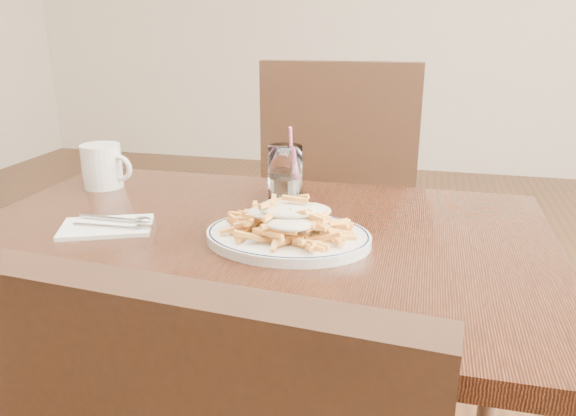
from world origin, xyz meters
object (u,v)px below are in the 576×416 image
(table, at_px, (252,267))
(fries_plate, at_px, (288,237))
(coffee_mug, at_px, (103,166))
(water_glass, at_px, (285,177))
(loaded_fries, at_px, (288,215))
(chair_far, at_px, (341,197))

(table, relative_size, fries_plate, 3.06)
(coffee_mug, bearing_deg, water_glass, 0.70)
(fries_plate, relative_size, coffee_mug, 2.79)
(coffee_mug, bearing_deg, fries_plate, -24.49)
(table, relative_size, coffee_mug, 8.53)
(fries_plate, distance_m, water_glass, 0.27)
(fries_plate, bearing_deg, water_glass, 105.50)
(coffee_mug, bearing_deg, loaded_fries, -24.49)
(fries_plate, relative_size, loaded_fries, 1.63)
(water_glass, bearing_deg, table, -93.97)
(coffee_mug, bearing_deg, table, -25.05)
(chair_far, bearing_deg, fries_plate, -88.68)
(water_glass, distance_m, coffee_mug, 0.48)
(chair_far, xyz_separation_m, loaded_fries, (0.02, -0.81, 0.21))
(chair_far, bearing_deg, table, -94.98)
(table, height_order, fries_plate, fries_plate)
(chair_far, relative_size, coffee_mug, 7.42)
(water_glass, bearing_deg, coffee_mug, -179.30)
(table, distance_m, chair_far, 0.79)
(fries_plate, xyz_separation_m, water_glass, (-0.07, 0.26, 0.05))
(chair_far, bearing_deg, coffee_mug, -133.40)
(chair_far, distance_m, coffee_mug, 0.80)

